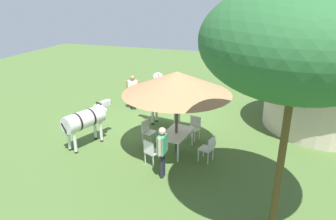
# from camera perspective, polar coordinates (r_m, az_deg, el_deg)

# --- Properties ---
(ground_plane) EXTENTS (36.00, 36.00, 0.00)m
(ground_plane) POSITION_cam_1_polar(r_m,az_deg,el_deg) (13.55, -0.67, -2.68)
(ground_plane) COLOR #496730
(thatched_hut) EXTENTS (5.89, 5.89, 4.45)m
(thatched_hut) POSITION_cam_1_polar(r_m,az_deg,el_deg) (14.23, 27.76, 6.37)
(thatched_hut) COLOR beige
(thatched_hut) RESTS_ON ground_plane
(shade_umbrella) EXTENTS (3.73, 3.73, 2.96)m
(shade_umbrella) POSITION_cam_1_polar(r_m,az_deg,el_deg) (10.41, 1.64, 5.04)
(shade_umbrella) COLOR #4A3C2E
(shade_umbrella) RESTS_ON ground_plane
(patio_dining_table) EXTENTS (1.57, 1.00, 0.74)m
(patio_dining_table) POSITION_cam_1_polar(r_m,az_deg,el_deg) (11.08, 1.53, -4.55)
(patio_dining_table) COLOR white
(patio_dining_table) RESTS_ON ground_plane
(patio_chair_west_end) EXTENTS (0.56, 0.57, 0.90)m
(patio_chair_west_end) POSITION_cam_1_polar(r_m,az_deg,el_deg) (10.31, -3.14, -7.49)
(patio_chair_west_end) COLOR white
(patio_chair_west_end) RESTS_ON ground_plane
(patio_chair_east_end) EXTENTS (0.53, 0.52, 0.90)m
(patio_chair_east_end) POSITION_cam_1_polar(r_m,az_deg,el_deg) (10.60, 7.43, -6.82)
(patio_chair_east_end) COLOR silver
(patio_chair_east_end) RESTS_ON ground_plane
(patio_chair_near_lawn) EXTENTS (0.53, 0.54, 0.90)m
(patio_chair_near_lawn) POSITION_cam_1_polar(r_m,az_deg,el_deg) (12.14, 4.82, -2.98)
(patio_chair_near_lawn) COLOR silver
(patio_chair_near_lawn) RESTS_ON ground_plane
(patio_chair_near_hut) EXTENTS (0.53, 0.52, 0.90)m
(patio_chair_near_hut) POSITION_cam_1_polar(r_m,az_deg,el_deg) (11.80, -3.76, -3.68)
(patio_chair_near_hut) COLOR silver
(patio_chair_near_hut) RESTS_ON ground_plane
(guest_beside_umbrella) EXTENTS (0.60, 0.23, 1.68)m
(guest_beside_umbrella) POSITION_cam_1_polar(r_m,az_deg,el_deg) (9.44, -1.04, -6.94)
(guest_beside_umbrella) COLOR #22242B
(guest_beside_umbrella) RESTS_ON ground_plane
(standing_watcher) EXTENTS (0.40, 0.55, 1.71)m
(standing_watcher) POSITION_cam_1_polar(r_m,az_deg,el_deg) (15.06, -6.48, 3.81)
(standing_watcher) COLOR black
(standing_watcher) RESTS_ON ground_plane
(striped_lounge_chair) EXTENTS (0.70, 0.90, 0.64)m
(striped_lounge_chair) POSITION_cam_1_polar(r_m,az_deg,el_deg) (15.72, 8.57, 1.49)
(striped_lounge_chair) COLOR #379972
(striped_lounge_chair) RESTS_ON ground_plane
(zebra_nearest_camera) EXTENTS (2.14, 1.14, 1.58)m
(zebra_nearest_camera) POSITION_cam_1_polar(r_m,az_deg,el_deg) (11.76, -14.97, -1.72)
(zebra_nearest_camera) COLOR silver
(zebra_nearest_camera) RESTS_ON ground_plane
(zebra_by_umbrella) EXTENTS (2.02, 1.13, 1.52)m
(zebra_by_umbrella) POSITION_cam_1_polar(r_m,az_deg,el_deg) (16.32, -1.77, 5.11)
(zebra_by_umbrella) COLOR silver
(zebra_by_umbrella) RESTS_ON ground_plane
(zebra_toward_hut) EXTENTS (0.87, 2.11, 1.52)m
(zebra_toward_hut) POSITION_cam_1_polar(r_m,az_deg,el_deg) (13.17, -0.66, 1.19)
(zebra_toward_hut) COLOR silver
(zebra_toward_hut) RESTS_ON ground_plane
(acacia_tree_left_background) EXTENTS (3.08, 3.08, 5.75)m
(acacia_tree_left_background) POSITION_cam_1_polar(r_m,az_deg,el_deg) (18.53, 23.93, 17.32)
(acacia_tree_left_background) COLOR brown
(acacia_tree_left_background) RESTS_ON ground_plane
(acacia_tree_right_background) EXTENTS (3.99, 3.99, 5.69)m
(acacia_tree_right_background) POSITION_cam_1_polar(r_m,az_deg,el_deg) (6.80, 22.86, 11.47)
(acacia_tree_right_background) COLOR #503F1E
(acacia_tree_right_background) RESTS_ON ground_plane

